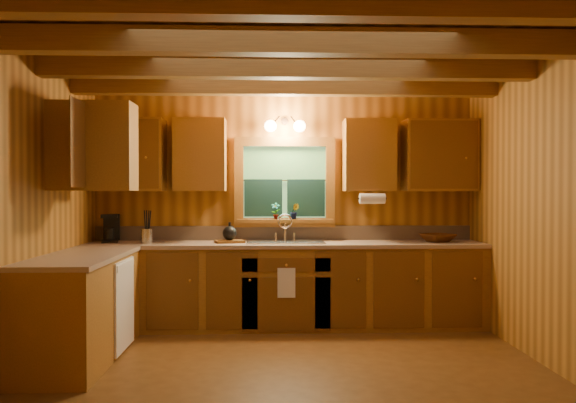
# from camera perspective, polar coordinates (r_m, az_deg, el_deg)

# --- Properties ---
(room) EXTENTS (4.20, 4.20, 4.20)m
(room) POSITION_cam_1_polar(r_m,az_deg,el_deg) (4.30, 0.37, -0.83)
(room) COLOR #5B3816
(room) RESTS_ON ground
(ceiling_beams) EXTENTS (4.20, 2.54, 0.18)m
(ceiling_beams) POSITION_cam_1_polar(r_m,az_deg,el_deg) (4.42, 0.37, 14.77)
(ceiling_beams) COLOR brown
(ceiling_beams) RESTS_ON room
(base_cabinets) EXTENTS (4.20, 2.22, 0.86)m
(base_cabinets) POSITION_cam_1_polar(r_m,az_deg,el_deg) (5.67, -5.23, -9.26)
(base_cabinets) COLOR brown
(base_cabinets) RESTS_ON ground
(countertop) EXTENTS (4.20, 2.24, 0.04)m
(countertop) POSITION_cam_1_polar(r_m,az_deg,el_deg) (5.62, -5.09, -4.73)
(countertop) COLOR tan
(countertop) RESTS_ON base_cabinets
(backsplash) EXTENTS (4.20, 0.02, 0.16)m
(backsplash) POSITION_cam_1_polar(r_m,az_deg,el_deg) (6.19, -0.35, -3.27)
(backsplash) COLOR #9C8169
(backsplash) RESTS_ON room
(dishwasher_panel) EXTENTS (0.02, 0.60, 0.80)m
(dishwasher_panel) POSITION_cam_1_polar(r_m,az_deg,el_deg) (5.23, -16.53, -10.16)
(dishwasher_panel) COLOR white
(dishwasher_panel) RESTS_ON base_cabinets
(upper_cabinets) EXTENTS (4.19, 1.77, 0.78)m
(upper_cabinets) POSITION_cam_1_polar(r_m,az_deg,el_deg) (5.74, -5.88, 4.99)
(upper_cabinets) COLOR brown
(upper_cabinets) RESTS_ON room
(window) EXTENTS (1.12, 0.08, 1.00)m
(window) POSITION_cam_1_polar(r_m,az_deg,el_deg) (6.16, -0.34, 1.81)
(window) COLOR brown
(window) RESTS_ON room
(window_sill) EXTENTS (1.06, 0.14, 0.04)m
(window_sill) POSITION_cam_1_polar(r_m,az_deg,el_deg) (6.12, -0.33, -2.01)
(window_sill) COLOR brown
(window_sill) RESTS_ON room
(wall_sconce) EXTENTS (0.45, 0.21, 0.17)m
(wall_sconce) POSITION_cam_1_polar(r_m,az_deg,el_deg) (6.08, -0.31, 7.83)
(wall_sconce) COLOR black
(wall_sconce) RESTS_ON room
(paper_towel_roll) EXTENTS (0.27, 0.11, 0.11)m
(paper_towel_roll) POSITION_cam_1_polar(r_m,az_deg,el_deg) (5.92, 8.68, 0.30)
(paper_towel_roll) COLOR white
(paper_towel_roll) RESTS_ON upper_cabinets
(dish_towel) EXTENTS (0.18, 0.01, 0.30)m
(dish_towel) POSITION_cam_1_polar(r_m,az_deg,el_deg) (5.63, -0.17, -8.40)
(dish_towel) COLOR white
(dish_towel) RESTS_ON base_cabinets
(sink) EXTENTS (0.82, 0.48, 0.43)m
(sink) POSITION_cam_1_polar(r_m,az_deg,el_deg) (5.92, -0.27, -4.67)
(sink) COLOR silver
(sink) RESTS_ON countertop
(coffee_maker) EXTENTS (0.17, 0.22, 0.30)m
(coffee_maker) POSITION_cam_1_polar(r_m,az_deg,el_deg) (6.23, -17.85, -2.66)
(coffee_maker) COLOR black
(coffee_maker) RESTS_ON countertop
(utensil_crock) EXTENTS (0.12, 0.12, 0.35)m
(utensil_crock) POSITION_cam_1_polar(r_m,az_deg,el_deg) (6.00, -14.37, -3.38)
(utensil_crock) COLOR silver
(utensil_crock) RESTS_ON countertop
(cutting_board) EXTENTS (0.34, 0.28, 0.03)m
(cutting_board) POSITION_cam_1_polar(r_m,az_deg,el_deg) (5.91, -6.04, -4.13)
(cutting_board) COLOR brown
(cutting_board) RESTS_ON countertop
(teakettle) EXTENTS (0.15, 0.15, 0.19)m
(teakettle) POSITION_cam_1_polar(r_m,az_deg,el_deg) (5.90, -6.05, -3.26)
(teakettle) COLOR black
(teakettle) RESTS_ON cutting_board
(wicker_basket) EXTENTS (0.46, 0.46, 0.09)m
(wicker_basket) POSITION_cam_1_polar(r_m,az_deg,el_deg) (6.19, 15.19, -3.64)
(wicker_basket) COLOR #48230C
(wicker_basket) RESTS_ON countertop
(potted_plant_left) EXTENTS (0.10, 0.07, 0.18)m
(potted_plant_left) POSITION_cam_1_polar(r_m,az_deg,el_deg) (6.08, -1.30, -0.97)
(potted_plant_left) COLOR brown
(potted_plant_left) RESTS_ON window_sill
(potted_plant_right) EXTENTS (0.10, 0.08, 0.17)m
(potted_plant_right) POSITION_cam_1_polar(r_m,az_deg,el_deg) (6.09, 0.69, -1.02)
(potted_plant_right) COLOR brown
(potted_plant_right) RESTS_ON window_sill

